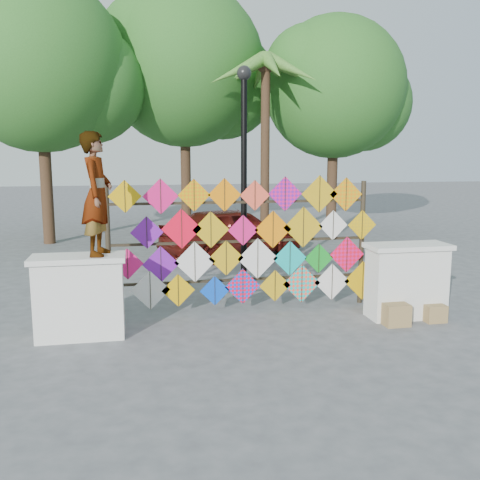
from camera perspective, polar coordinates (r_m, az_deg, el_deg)
The scene contains 13 objects.
ground at distance 9.04m, azimuth 1.08°, elevation -8.80°, with size 80.00×80.00×0.00m, color gray.
parapet_left at distance 8.52m, azimuth -16.73°, elevation -5.77°, with size 1.40×0.65×1.28m.
parapet_right at distance 9.61m, azimuth 17.34°, elevation -4.11°, with size 1.40×0.65×1.28m.
kite_rack at distance 9.47m, azimuth 0.89°, elevation -0.47°, with size 4.98×0.24×2.41m.
tree_west at distance 17.81m, azimuth -20.25°, elevation 17.03°, with size 5.85×5.20×8.01m.
tree_mid at distance 19.75m, azimuth -5.67°, elevation 17.87°, with size 6.30×5.60×8.61m.
tree_east at distance 19.34m, azimuth 10.28°, elevation 15.60°, with size 5.40×4.80×7.42m.
palm_tree at distance 17.02m, azimuth 2.75°, elevation 16.50°, with size 3.62×3.62×5.83m.
vendor_woman at distance 8.24m, azimuth -15.01°, elevation 4.75°, with size 0.67×0.44×1.84m, color #99999E.
sedan at distance 14.60m, azimuth -0.84°, elevation 0.91°, with size 1.62×4.02×1.37m, color #53130E.
lamppost at distance 10.62m, azimuth 0.42°, elevation 8.66°, with size 0.28×0.28×4.46m.
cardboard_box_near at distance 9.24m, azimuth 16.22°, elevation -7.60°, with size 0.41×0.36×0.36m, color #967A49.
cardboard_box_far at distance 9.64m, azimuth 19.95°, elevation -7.30°, with size 0.35×0.32×0.29m, color #967A49.
Camera 1 is at (-1.83, -8.40, 2.80)m, focal length 40.00 mm.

